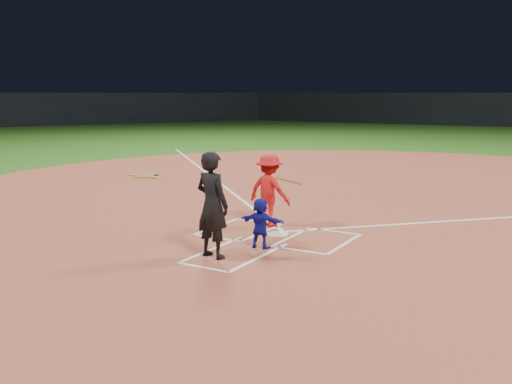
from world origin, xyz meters
The scene contains 14 objects.
ground centered at (0.00, 0.00, 0.00)m, with size 120.00×120.00×0.00m, color #205014.
home_plate_dirt centered at (0.00, 6.00, 0.01)m, with size 28.00×28.00×0.01m, color brown.
stadium_wall_left centered at (-42.00, 24.00, 1.60)m, with size 1.20×60.00×3.20m, color black.
home_plate centered at (0.00, 0.00, 0.02)m, with size 0.60×0.60×0.02m, color silver.
on_deck_circle centered at (-8.48, 5.34, 0.02)m, with size 1.70×1.70×0.01m, color brown.
on_deck_logo centered at (-8.48, 5.34, 0.02)m, with size 0.80×0.80×0.00m, color gold.
on_deck_bat_a centered at (-8.33, 5.59, 0.05)m, with size 0.06×0.06×0.84m, color olive.
on_deck_bat_b centered at (-8.68, 5.24, 0.05)m, with size 0.06×0.06×0.84m, color #A56D3C.
on_deck_bat_c centered at (-8.18, 5.04, 0.05)m, with size 0.06×0.06×0.84m, color olive.
bat_weight_donut centered at (-8.28, 5.74, 0.05)m, with size 0.19×0.19×0.05m, color black.
catcher centered at (0.23, -1.14, 0.52)m, with size 0.95×0.30×1.02m, color #121694.
umpire centered at (-0.23, -2.15, 1.02)m, with size 0.74×0.48×2.02m, color black.
chalk_markings centered at (0.00, 5.29, 0.01)m, with size 28.35×17.32×0.01m.
batter_at_plate centered at (-0.57, 0.68, 0.86)m, with size 1.32×0.94×1.69m.
Camera 1 is at (5.76, -10.79, 3.08)m, focal length 40.00 mm.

